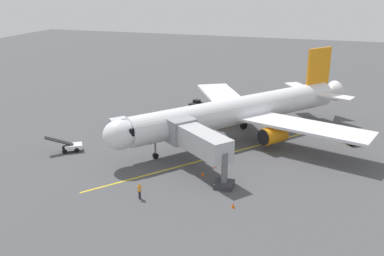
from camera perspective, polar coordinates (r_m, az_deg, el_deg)
ground_plane at (r=63.03m, az=5.87°, el=-0.58°), size 220.00×220.00×0.00m
apron_lead_in_line at (r=55.49m, az=5.03°, el=-3.38°), size 25.34×31.25×0.01m
airplane at (r=59.84m, az=6.66°, el=2.34°), size 31.99×34.01×11.50m
jet_bridge at (r=49.43m, az=0.48°, el=-1.52°), size 10.09×8.80×5.40m
ground_crew_marshaller at (r=44.24m, az=-7.07°, el=-8.39°), size 0.26×0.41×1.71m
ground_crew_wing_walker at (r=62.01m, az=-5.57°, el=-0.04°), size 0.47×0.41×1.71m
ground_crew_loader at (r=60.67m, az=-9.07°, el=-0.64°), size 0.45×0.47×1.71m
belt_loader_near_nose at (r=57.87m, az=-15.94°, el=-2.35°), size 4.44×3.60×2.32m
tug_portside at (r=74.26m, az=0.53°, el=3.18°), size 2.16×2.66×1.50m
baggage_cart_starboard_side at (r=66.13m, az=-9.86°, el=0.79°), size 2.79×2.86×1.27m
tug_rear_apron at (r=62.20m, az=21.06°, el=-1.41°), size 2.74×2.54×1.50m
safety_cone_nose_left at (r=49.04m, az=1.45°, el=-6.13°), size 0.32×0.32×0.55m
safety_cone_nose_right at (r=59.64m, az=-10.44°, el=-1.71°), size 0.32×0.32×0.55m
safety_cone_wing_port at (r=42.77m, az=5.56°, el=-10.29°), size 0.32×0.32×0.55m
safety_cone_wing_starboard at (r=51.14m, az=3.11°, el=-5.05°), size 0.32×0.32×0.55m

